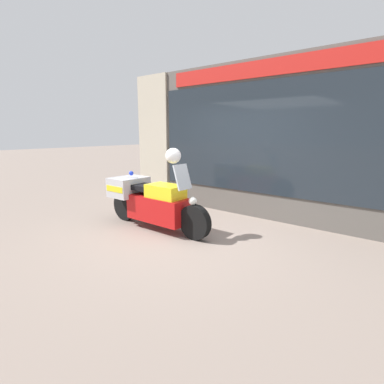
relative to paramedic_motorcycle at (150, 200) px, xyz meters
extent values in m
plane|color=gray|center=(0.94, 0.08, -0.53)|extent=(60.00, 60.00, 0.00)
cube|color=#56514C|center=(0.94, 2.08, 1.09)|extent=(6.62, 0.40, 3.26)
cube|color=#B2A893|center=(-1.84, 2.10, 1.09)|extent=(1.06, 0.55, 3.26)
cube|color=#1E262D|center=(1.43, 1.86, 1.14)|extent=(5.33, 0.02, 2.26)
cube|color=red|center=(1.43, 1.86, 2.49)|extent=(4.80, 0.03, 0.32)
cube|color=slate|center=(1.39, 2.09, -0.26)|extent=(5.11, 0.30, 0.55)
cube|color=silver|center=(1.39, 2.23, 0.59)|extent=(5.11, 0.02, 1.19)
cube|color=beige|center=(1.39, 2.09, 1.18)|extent=(5.11, 0.30, 0.02)
cube|color=black|center=(-0.22, 2.09, 1.22)|extent=(0.18, 0.04, 0.06)
cube|color=#195623|center=(1.39, 2.09, 1.22)|extent=(0.18, 0.04, 0.06)
cube|color=#C68E19|center=(3.00, 2.09, 1.22)|extent=(0.18, 0.04, 0.06)
cube|color=#2866B7|center=(0.19, 2.02, 0.15)|extent=(0.19, 0.04, 0.27)
cube|color=#2D8E42|center=(2.59, 2.02, 0.15)|extent=(0.19, 0.03, 0.27)
cylinder|color=black|center=(1.10, 0.01, -0.23)|extent=(0.60, 0.14, 0.60)
cylinder|color=black|center=(-0.75, -0.01, -0.23)|extent=(0.60, 0.14, 0.60)
cube|color=#B71414|center=(0.22, 0.00, -0.13)|extent=(1.26, 0.48, 0.47)
cube|color=yellow|center=(0.41, 0.00, 0.20)|extent=(0.69, 0.43, 0.27)
cube|color=black|center=(-0.07, 0.00, 0.23)|extent=(0.73, 0.36, 0.10)
cube|color=#B7B7BC|center=(-0.61, 0.00, 0.19)|extent=(0.55, 0.71, 0.38)
cube|color=yellow|center=(-0.61, 0.00, 0.19)|extent=(0.50, 0.72, 0.11)
cube|color=#B2BCC6|center=(0.82, 0.01, 0.52)|extent=(0.16, 0.33, 0.43)
sphere|color=white|center=(1.05, 0.01, 0.13)|extent=(0.14, 0.14, 0.14)
sphere|color=blue|center=(-0.52, 0.00, 0.47)|extent=(0.09, 0.09, 0.09)
sphere|color=white|center=(0.62, 0.00, 0.87)|extent=(0.27, 0.27, 0.27)
camera|label=1|loc=(4.16, -3.80, 1.29)|focal=28.00mm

